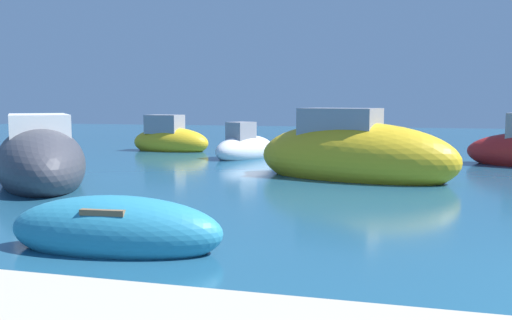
% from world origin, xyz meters
% --- Properties ---
extents(moored_boat_2, '(3.25, 1.40, 1.02)m').
position_xyz_m(moored_boat_2, '(-7.58, 0.57, 0.28)').
color(moored_boat_2, teal).
rests_on(moored_boat_2, ground).
extents(moored_boat_3, '(6.06, 3.61, 2.39)m').
position_xyz_m(moored_boat_3, '(-4.91, 9.02, 0.63)').
color(moored_boat_3, gold).
rests_on(moored_boat_3, ground).
extents(moored_boat_4, '(5.12, 5.68, 2.23)m').
position_xyz_m(moored_boat_4, '(-12.67, 5.92, 0.62)').
color(moored_boat_4, '#3F3F47').
rests_on(moored_boat_4, ground).
extents(moored_boat_6, '(2.38, 3.25, 1.61)m').
position_xyz_m(moored_boat_6, '(-9.32, 13.47, 0.38)').
color(moored_boat_6, white).
rests_on(moored_boat_6, ground).
extents(moored_boat_8, '(3.59, 1.71, 1.84)m').
position_xyz_m(moored_boat_8, '(-13.30, 15.61, 0.48)').
color(moored_boat_8, gold).
rests_on(moored_boat_8, ground).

